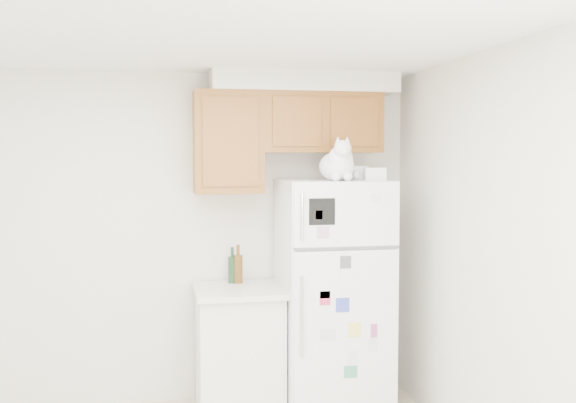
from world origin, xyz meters
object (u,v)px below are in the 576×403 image
object	(u,v)px
base_counter	(239,349)
cat	(338,164)
refrigerator	(333,295)
bottle_amber	(238,264)
bottle_green	(232,265)
storage_box_back	(355,173)
storage_box_front	(375,174)

from	to	relation	value
base_counter	cat	size ratio (longest dim) A/B	2.08
refrigerator	base_counter	size ratio (longest dim) A/B	1.85
bottle_amber	bottle_green	bearing A→B (deg)	157.52
cat	storage_box_back	xyz separation A→B (m)	(0.18, 0.21, -0.07)
cat	storage_box_front	bearing A→B (deg)	11.88
storage_box_front	bottle_green	xyz separation A→B (m)	(-1.00, 0.36, -0.69)
storage_box_front	bottle_green	world-z (taller)	storage_box_front
cat	bottle_green	world-z (taller)	cat
storage_box_back	bottle_green	distance (m)	1.15
base_counter	bottle_green	distance (m)	0.62
bottle_green	storage_box_back	bearing A→B (deg)	-13.55
refrigerator	base_counter	bearing A→B (deg)	173.91
bottle_green	bottle_amber	bearing A→B (deg)	-22.48
base_counter	bottle_amber	distance (m)	0.63
bottle_green	cat	bearing A→B (deg)	-31.03
bottle_amber	cat	bearing A→B (deg)	-31.53
base_counter	storage_box_front	world-z (taller)	storage_box_front
refrigerator	storage_box_front	distance (m)	0.94
base_counter	storage_box_back	xyz separation A→B (m)	(0.86, -0.03, 1.29)
base_counter	storage_box_front	bearing A→B (deg)	-10.43
refrigerator	storage_box_back	world-z (taller)	storage_box_back
base_counter	storage_box_front	distance (m)	1.62
cat	bottle_amber	xyz separation A→B (m)	(-0.66, 0.41, -0.75)
storage_box_front	cat	bearing A→B (deg)	-158.00
base_counter	cat	xyz separation A→B (m)	(0.68, -0.24, 1.35)
refrigerator	bottle_green	bearing A→B (deg)	160.13
bottle_amber	storage_box_front	bearing A→B (deg)	-19.95
refrigerator	storage_box_front	xyz separation A→B (m)	(0.28, -0.10, 0.89)
bottle_green	refrigerator	bearing A→B (deg)	-19.87
storage_box_back	bottle_amber	distance (m)	1.11
refrigerator	bottle_green	size ratio (longest dim) A/B	6.25
refrigerator	base_counter	distance (m)	0.79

